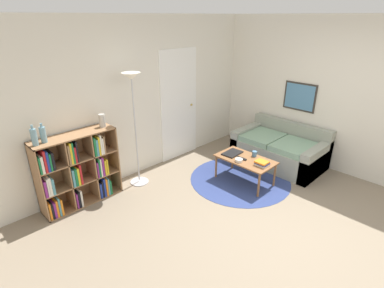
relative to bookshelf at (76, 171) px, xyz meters
name	(u,v)px	position (x,y,z in m)	size (l,w,h in m)	color
ground_plane	(283,232)	(1.54, -2.46, -0.52)	(14.00, 14.00, 0.00)	gray
wall_back	(152,97)	(1.57, 0.21, 0.76)	(7.35, 0.11, 2.60)	silver
wall_right	(288,89)	(3.74, -1.14, 0.77)	(0.08, 5.65, 2.60)	silver
rug	(240,179)	(2.22, -1.26, -0.52)	(1.68, 1.68, 0.01)	navy
bookshelf	(76,171)	(0.00, 0.00, 0.00)	(1.14, 0.34, 1.07)	#936B47
floor_lamp	(133,98)	(0.96, -0.13, 0.92)	(0.30, 0.30, 1.81)	#B7B7BC
couch	(281,149)	(3.29, -1.38, -0.26)	(0.94, 1.57, 0.73)	gray
coffee_table	(245,161)	(2.23, -1.34, -0.14)	(0.53, 0.94, 0.42)	brown
laptop	(232,153)	(2.22, -1.07, -0.09)	(0.35, 0.25, 0.02)	black
bowl	(239,160)	(2.06, -1.33, -0.08)	(0.12, 0.12, 0.05)	silver
book_stack_on_table	(262,163)	(2.21, -1.66, -0.06)	(0.17, 0.19, 0.07)	silver
cup	(254,154)	(2.40, -1.39, -0.05)	(0.08, 0.08, 0.09)	teal
remote	(242,158)	(2.17, -1.31, -0.09)	(0.05, 0.17, 0.02)	black
bottle_left	(34,137)	(-0.45, -0.03, 0.66)	(0.07, 0.07, 0.27)	#6B93A3
bottle_middle	(43,134)	(-0.34, -0.01, 0.66)	(0.08, 0.08, 0.26)	#6B93A3
vase_on_shelf	(102,121)	(0.49, 0.00, 0.64)	(0.09, 0.09, 0.19)	#B7B2A8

